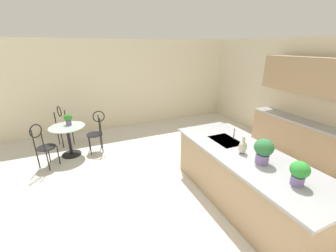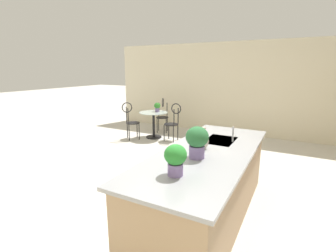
{
  "view_description": "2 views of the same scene",
  "coord_description": "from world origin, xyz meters",
  "px_view_note": "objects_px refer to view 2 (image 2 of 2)",
  "views": [
    {
      "loc": [
        2.5,
        -1.49,
        2.5
      ],
      "look_at": [
        -1.61,
        0.33,
        0.8
      ],
      "focal_mm": 22.77,
      "sensor_mm": 36.0,
      "label": 1
    },
    {
      "loc": [
        3.15,
        1.81,
        1.94
      ],
      "look_at": [
        -0.75,
        -0.28,
        0.9
      ],
      "focal_mm": 26.35,
      "sensor_mm": 36.0,
      "label": 2
    }
  ],
  "objects_px": {
    "chair_near_window": "(173,120)",
    "chair_toward_desk": "(163,114)",
    "potted_plant_on_table": "(157,106)",
    "potted_plant_counter_far": "(175,158)",
    "potted_plant_counter_near": "(197,140)",
    "chair_by_island": "(131,119)",
    "vase_on_counter": "(204,141)",
    "bistro_table": "(154,122)"
  },
  "relations": [
    {
      "from": "chair_toward_desk",
      "to": "potted_plant_counter_near",
      "type": "bearing_deg",
      "value": 34.09
    },
    {
      "from": "bistro_table",
      "to": "chair_near_window",
      "type": "bearing_deg",
      "value": 86.46
    },
    {
      "from": "chair_by_island",
      "to": "vase_on_counter",
      "type": "bearing_deg",
      "value": 50.42
    },
    {
      "from": "chair_near_window",
      "to": "chair_toward_desk",
      "type": "bearing_deg",
      "value": -135.69
    },
    {
      "from": "chair_near_window",
      "to": "chair_by_island",
      "type": "height_order",
      "value": "same"
    },
    {
      "from": "chair_by_island",
      "to": "vase_on_counter",
      "type": "relative_size",
      "value": 3.62
    },
    {
      "from": "chair_toward_desk",
      "to": "potted_plant_counter_near",
      "type": "relative_size",
      "value": 2.78
    },
    {
      "from": "potted_plant_counter_far",
      "to": "vase_on_counter",
      "type": "distance_m",
      "value": 0.9
    },
    {
      "from": "bistro_table",
      "to": "potted_plant_counter_far",
      "type": "bearing_deg",
      "value": 34.09
    },
    {
      "from": "bistro_table",
      "to": "chair_by_island",
      "type": "relative_size",
      "value": 0.77
    },
    {
      "from": "chair_toward_desk",
      "to": "potted_plant_counter_near",
      "type": "distance_m",
      "value": 4.89
    },
    {
      "from": "chair_near_window",
      "to": "chair_toward_desk",
      "type": "relative_size",
      "value": 1.0
    },
    {
      "from": "chair_near_window",
      "to": "potted_plant_counter_near",
      "type": "bearing_deg",
      "value": 31.16
    },
    {
      "from": "potted_plant_counter_far",
      "to": "bistro_table",
      "type": "bearing_deg",
      "value": -145.91
    },
    {
      "from": "chair_toward_desk",
      "to": "potted_plant_on_table",
      "type": "relative_size",
      "value": 4.06
    },
    {
      "from": "chair_toward_desk",
      "to": "potted_plant_counter_far",
      "type": "height_order",
      "value": "potted_plant_counter_far"
    },
    {
      "from": "chair_near_window",
      "to": "vase_on_counter",
      "type": "bearing_deg",
      "value": 33.53
    },
    {
      "from": "chair_toward_desk",
      "to": "potted_plant_counter_far",
      "type": "distance_m",
      "value": 5.35
    },
    {
      "from": "potted_plant_counter_near",
      "to": "potted_plant_counter_far",
      "type": "height_order",
      "value": "potted_plant_counter_near"
    },
    {
      "from": "chair_by_island",
      "to": "bistro_table",
      "type": "bearing_deg",
      "value": 131.11
    },
    {
      "from": "chair_by_island",
      "to": "potted_plant_counter_near",
      "type": "relative_size",
      "value": 2.78
    },
    {
      "from": "bistro_table",
      "to": "chair_by_island",
      "type": "height_order",
      "value": "chair_by_island"
    },
    {
      "from": "chair_near_window",
      "to": "potted_plant_on_table",
      "type": "relative_size",
      "value": 4.06
    },
    {
      "from": "bistro_table",
      "to": "potted_plant_on_table",
      "type": "bearing_deg",
      "value": 160.08
    },
    {
      "from": "bistro_table",
      "to": "chair_toward_desk",
      "type": "bearing_deg",
      "value": -170.31
    },
    {
      "from": "potted_plant_counter_near",
      "to": "potted_plant_counter_far",
      "type": "bearing_deg",
      "value": -0.35
    },
    {
      "from": "chair_by_island",
      "to": "potted_plant_counter_near",
      "type": "xyz_separation_m",
      "value": [
        2.86,
        3.08,
        0.56
      ]
    },
    {
      "from": "chair_by_island",
      "to": "potted_plant_counter_far",
      "type": "relative_size",
      "value": 3.33
    },
    {
      "from": "potted_plant_on_table",
      "to": "potted_plant_counter_far",
      "type": "height_order",
      "value": "potted_plant_counter_far"
    },
    {
      "from": "potted_plant_on_table",
      "to": "potted_plant_counter_far",
      "type": "bearing_deg",
      "value": 32.71
    },
    {
      "from": "potted_plant_counter_near",
      "to": "chair_toward_desk",
      "type": "bearing_deg",
      "value": -145.91
    },
    {
      "from": "chair_toward_desk",
      "to": "potted_plant_on_table",
      "type": "xyz_separation_m",
      "value": [
        0.61,
        0.17,
        0.31
      ]
    },
    {
      "from": "potted_plant_counter_far",
      "to": "potted_plant_counter_near",
      "type": "bearing_deg",
      "value": 179.65
    },
    {
      "from": "bistro_table",
      "to": "potted_plant_on_table",
      "type": "relative_size",
      "value": 3.12
    },
    {
      "from": "potted_plant_on_table",
      "to": "chair_near_window",
      "type": "bearing_deg",
      "value": 73.8
    },
    {
      "from": "potted_plant_counter_far",
      "to": "chair_near_window",
      "type": "bearing_deg",
      "value": -152.7
    },
    {
      "from": "chair_near_window",
      "to": "potted_plant_counter_far",
      "type": "relative_size",
      "value": 3.33
    },
    {
      "from": "chair_by_island",
      "to": "potted_plant_on_table",
      "type": "height_order",
      "value": "chair_by_island"
    },
    {
      "from": "chair_toward_desk",
      "to": "chair_by_island",
      "type": "bearing_deg",
      "value": -17.03
    },
    {
      "from": "bistro_table",
      "to": "potted_plant_counter_far",
      "type": "distance_m",
      "value": 4.67
    },
    {
      "from": "chair_toward_desk",
      "to": "potted_plant_counter_far",
      "type": "bearing_deg",
      "value": 30.74
    },
    {
      "from": "chair_near_window",
      "to": "potted_plant_on_table",
      "type": "xyz_separation_m",
      "value": [
        -0.17,
        -0.59,
        0.31
      ]
    }
  ]
}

